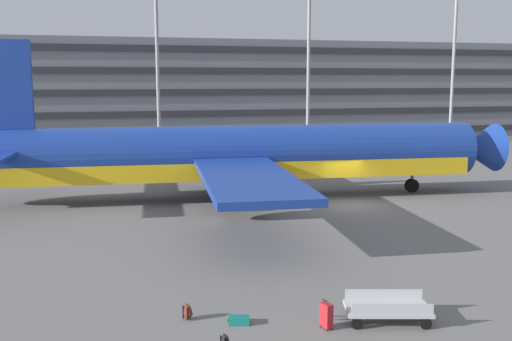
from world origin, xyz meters
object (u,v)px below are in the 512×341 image
(airliner, at_px, (236,156))
(backpack_red, at_px, (188,312))
(suitcase_small, at_px, (239,320))
(baggage_cart, at_px, (387,309))
(suitcase_purple, at_px, (326,315))

(airliner, bearing_deg, backpack_red, -107.31)
(airliner, distance_m, suitcase_small, 19.41)
(baggage_cart, bearing_deg, suitcase_small, 167.63)
(suitcase_purple, bearing_deg, airliner, 85.25)
(suitcase_small, bearing_deg, backpack_red, 153.61)
(suitcase_small, xyz_separation_m, baggage_cart, (4.51, -0.99, 0.31))
(suitcase_purple, height_order, suitcase_small, suitcase_purple)
(suitcase_purple, distance_m, baggage_cart, 2.02)
(suitcase_small, bearing_deg, airliner, 77.58)
(backpack_red, bearing_deg, baggage_cart, -16.06)
(suitcase_purple, bearing_deg, suitcase_small, 158.54)
(airliner, bearing_deg, suitcase_purple, -94.75)
(airliner, height_order, baggage_cart, airliner)
(suitcase_purple, distance_m, suitcase_small, 2.70)
(suitcase_purple, relative_size, backpack_red, 1.66)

